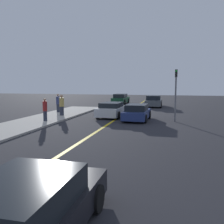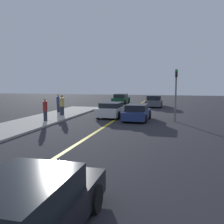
% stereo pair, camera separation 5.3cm
% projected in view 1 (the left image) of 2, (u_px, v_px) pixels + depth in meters
% --- Properties ---
extents(road_center_line, '(0.20, 60.00, 0.01)m').
position_uv_depth(road_center_line, '(113.00, 121.00, 18.99)').
color(road_center_line, gold).
rests_on(road_center_line, ground_plane).
extents(sidewalk_left, '(3.53, 27.23, 0.12)m').
position_uv_depth(sidewalk_left, '(15.00, 127.00, 16.02)').
color(sidewalk_left, '#ADA89E').
rests_on(sidewalk_left, ground_plane).
extents(car_near_right_lane, '(2.01, 4.15, 1.25)m').
position_uv_depth(car_near_right_lane, '(26.00, 211.00, 4.46)').
color(car_near_right_lane, black).
rests_on(car_near_right_lane, ground_plane).
extents(car_ahead_center, '(1.93, 3.92, 1.26)m').
position_uv_depth(car_ahead_center, '(137.00, 113.00, 19.27)').
color(car_ahead_center, navy).
rests_on(car_ahead_center, ground_plane).
extents(car_far_distant, '(2.06, 4.19, 1.25)m').
position_uv_depth(car_far_distant, '(112.00, 110.00, 21.24)').
color(car_far_distant, silver).
rests_on(car_far_distant, ground_plane).
extents(car_parked_left_lot, '(2.08, 4.64, 1.38)m').
position_uv_depth(car_parked_left_lot, '(154.00, 101.00, 30.50)').
color(car_parked_left_lot, '#4C5156').
rests_on(car_parked_left_lot, ground_plane).
extents(car_oncoming_far, '(1.93, 4.39, 1.37)m').
position_uv_depth(car_oncoming_far, '(121.00, 99.00, 34.87)').
color(car_oncoming_far, '#144728').
rests_on(car_oncoming_far, ground_plane).
extents(pedestrian_mid_group, '(0.32, 0.32, 1.66)m').
position_uv_depth(pedestrian_mid_group, '(45.00, 110.00, 18.16)').
color(pedestrian_mid_group, '#282D3D').
rests_on(pedestrian_mid_group, sidewalk_left).
extents(pedestrian_far_standing, '(0.40, 0.40, 1.77)m').
position_uv_depth(pedestrian_far_standing, '(62.00, 105.00, 21.32)').
color(pedestrian_far_standing, '#282D3D').
rests_on(pedestrian_far_standing, sidewalk_left).
extents(pedestrian_by_sign, '(0.35, 0.35, 1.74)m').
position_uv_depth(pedestrian_by_sign, '(58.00, 103.00, 23.69)').
color(pedestrian_by_sign, '#282D3D').
rests_on(pedestrian_by_sign, sidewalk_left).
extents(traffic_light, '(0.18, 0.40, 3.85)m').
position_uv_depth(traffic_light, '(176.00, 90.00, 18.38)').
color(traffic_light, slate).
rests_on(traffic_light, ground_plane).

